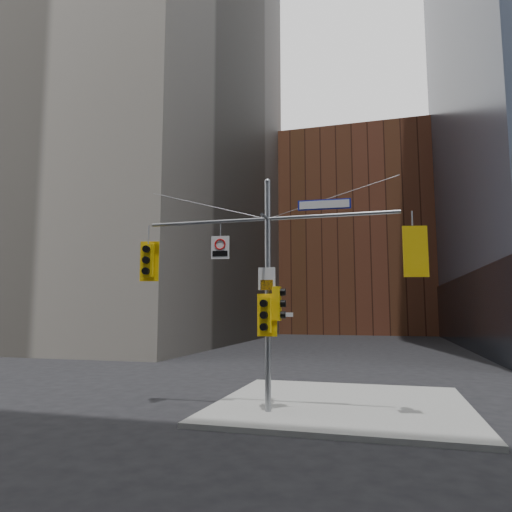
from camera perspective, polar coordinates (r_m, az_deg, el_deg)
The scene contains 14 objects.
ground at distance 12.53m, azimuth -0.86°, elevation -21.36°, with size 160.00×160.00×0.00m, color black.
sidewalk_corner at distance 16.00m, azimuth 10.68°, elevation -17.77°, with size 8.00×8.00×0.15m, color gray.
tower_nw at distance 65.19m, azimuth -18.82°, elevation 28.01°, with size 36.00×36.00×80.00m, color slate.
brick_midrise at distance 70.56m, azimuth 12.60°, elevation 2.21°, with size 26.00×20.00×28.00m, color brown.
signal_assembly at distance 14.11m, azimuth 1.46°, elevation -1.65°, with size 8.00×0.80×7.30m.
traffic_light_west_arm at distance 15.69m, azimuth -13.36°, elevation -0.58°, with size 0.64×0.58×1.36m.
traffic_light_east_arm at distance 13.76m, azimuth 19.09°, elevation 0.46°, with size 0.69×0.62×1.45m.
traffic_light_pole_side at distance 13.99m, azimuth 2.78°, elevation -5.96°, with size 0.41×0.35×1.03m.
traffic_light_pole_front at distance 13.80m, azimuth 1.21°, elevation -7.39°, with size 0.62×0.49×1.29m.
street_sign_blade at distance 14.10m, azimuth 8.52°, elevation 6.39°, with size 1.60×0.13×0.31m.
regulatory_sign_arm at distance 14.64m, azimuth -4.50°, elevation 1.16°, with size 0.59×0.11×0.74m.
regulatory_sign_pole at distance 13.97m, azimuth 1.35°, elevation -2.93°, with size 0.53×0.07×0.69m.
street_blade_ew at distance 13.96m, azimuth 3.29°, elevation -7.33°, with size 0.66×0.06×0.13m.
street_blade_ns at distance 14.50m, azimuth 1.92°, elevation -7.51°, with size 0.11×0.81×0.16m.
Camera 1 is at (3.42, -11.64, 3.15)m, focal length 32.00 mm.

